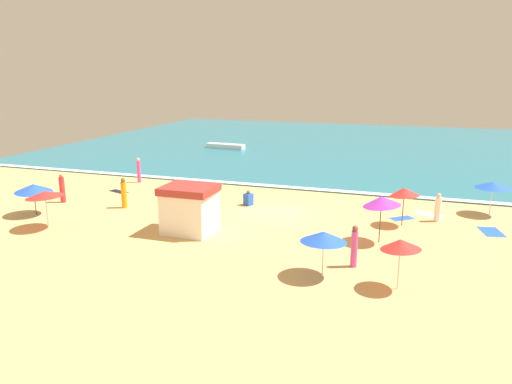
% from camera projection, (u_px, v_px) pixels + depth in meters
% --- Properties ---
extents(ground_plane, '(60.00, 60.00, 0.00)m').
position_uv_depth(ground_plane, '(276.00, 214.00, 28.29)').
color(ground_plane, '#E5B26B').
extents(ocean_water, '(60.00, 44.00, 0.10)m').
position_uv_depth(ocean_water, '(345.00, 145.00, 54.01)').
color(ocean_water, teal).
rests_on(ocean_water, ground_plane).
extents(wave_breaker_foam, '(57.00, 0.70, 0.01)m').
position_uv_depth(wave_breaker_foam, '(300.00, 188.00, 34.05)').
color(wave_breaker_foam, white).
rests_on(wave_breaker_foam, ocean_water).
extents(lifeguard_cabana, '(2.64, 2.33, 2.49)m').
position_uv_depth(lifeguard_cabana, '(190.00, 209.00, 24.74)').
color(lifeguard_cabana, white).
rests_on(lifeguard_cabana, ground_plane).
extents(beach_umbrella_0, '(2.02, 2.00, 2.19)m').
position_uv_depth(beach_umbrella_0, '(404.00, 192.00, 25.66)').
color(beach_umbrella_0, '#4C3823').
rests_on(beach_umbrella_0, ground_plane).
extents(beach_umbrella_1, '(2.00, 1.99, 2.09)m').
position_uv_depth(beach_umbrella_1, '(401.00, 244.00, 18.07)').
color(beach_umbrella_1, silver).
rests_on(beach_umbrella_1, ground_plane).
extents(beach_umbrella_2, '(2.67, 2.68, 2.00)m').
position_uv_depth(beach_umbrella_2, '(493.00, 185.00, 27.62)').
color(beach_umbrella_2, silver).
rests_on(beach_umbrella_2, ground_plane).
extents(beach_umbrella_3, '(2.77, 2.75, 1.91)m').
position_uv_depth(beach_umbrella_3, '(33.00, 188.00, 27.65)').
color(beach_umbrella_3, '#4C3823').
rests_on(beach_umbrella_3, ground_plane).
extents(beach_umbrella_4, '(2.12, 2.08, 2.42)m').
position_uv_depth(beach_umbrella_4, '(382.00, 201.00, 23.05)').
color(beach_umbrella_4, '#4C3823').
rests_on(beach_umbrella_4, ground_plane).
extents(beach_umbrella_5, '(2.12, 2.10, 2.13)m').
position_uv_depth(beach_umbrella_5, '(45.00, 194.00, 25.16)').
color(beach_umbrella_5, silver).
rests_on(beach_umbrella_5, ground_plane).
extents(beach_umbrella_6, '(2.19, 2.20, 1.97)m').
position_uv_depth(beach_umbrella_6, '(324.00, 237.00, 19.24)').
color(beach_umbrella_6, silver).
rests_on(beach_umbrella_6, ground_plane).
extents(beachgoer_0, '(0.43, 0.43, 1.87)m').
position_uv_depth(beachgoer_0, '(124.00, 194.00, 29.29)').
color(beachgoer_0, orange).
rests_on(beachgoer_0, ground_plane).
extents(beachgoer_1, '(0.61, 0.61, 0.97)m').
position_uv_depth(beachgoer_1, '(248.00, 199.00, 29.97)').
color(beachgoer_1, blue).
rests_on(beachgoer_1, ground_plane).
extents(beachgoer_2, '(0.43, 0.43, 1.63)m').
position_uv_depth(beachgoer_2, '(438.00, 208.00, 26.65)').
color(beachgoer_2, white).
rests_on(beachgoer_2, ground_plane).
extents(beachgoer_3, '(0.46, 0.46, 1.84)m').
position_uv_depth(beachgoer_3, '(62.00, 189.00, 30.53)').
color(beachgoer_3, red).
rests_on(beachgoer_3, ground_plane).
extents(beachgoer_4, '(0.33, 0.33, 1.85)m').
position_uv_depth(beachgoer_4, '(354.00, 247.00, 20.41)').
color(beachgoer_4, '#D84CA5').
rests_on(beachgoer_4, ground_plane).
extents(beachgoer_5, '(0.39, 0.39, 1.86)m').
position_uv_depth(beachgoer_5, '(139.00, 170.00, 36.05)').
color(beachgoer_5, '#D84CA5').
rests_on(beachgoer_5, ground_plane).
extents(beach_towel_0, '(1.65, 1.07, 0.01)m').
position_uv_depth(beach_towel_0, '(119.00, 192.00, 33.43)').
color(beach_towel_0, black).
rests_on(beach_towel_0, ground_plane).
extents(beach_towel_1, '(1.84, 1.46, 0.01)m').
position_uv_depth(beach_towel_1, '(429.00, 214.00, 28.15)').
color(beach_towel_1, white).
rests_on(beach_towel_1, ground_plane).
extents(beach_towel_2, '(1.31, 1.82, 0.01)m').
position_uv_depth(beach_towel_2, '(491.00, 232.00, 25.07)').
color(beach_towel_2, blue).
rests_on(beach_towel_2, ground_plane).
extents(beach_towel_3, '(1.51, 1.42, 0.01)m').
position_uv_depth(beach_towel_3, '(402.00, 218.00, 27.36)').
color(beach_towel_3, blue).
rests_on(beach_towel_3, ground_plane).
extents(beach_towel_4, '(1.81, 1.57, 0.01)m').
position_uv_depth(beach_towel_4, '(199.00, 198.00, 31.72)').
color(beach_towel_4, white).
rests_on(beach_towel_4, ground_plane).
extents(small_boat_0, '(4.28, 1.32, 0.49)m').
position_uv_depth(small_boat_0, '(226.00, 146.00, 51.42)').
color(small_boat_0, white).
rests_on(small_boat_0, ocean_water).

